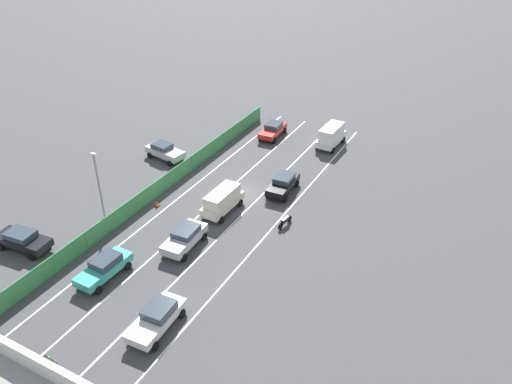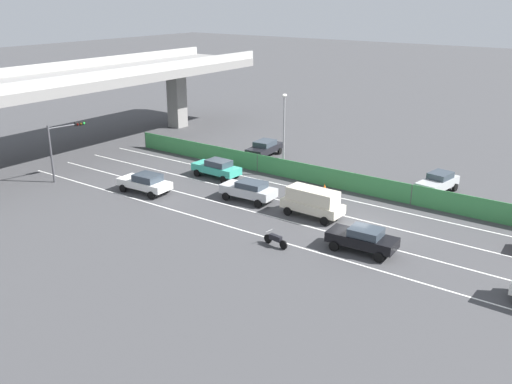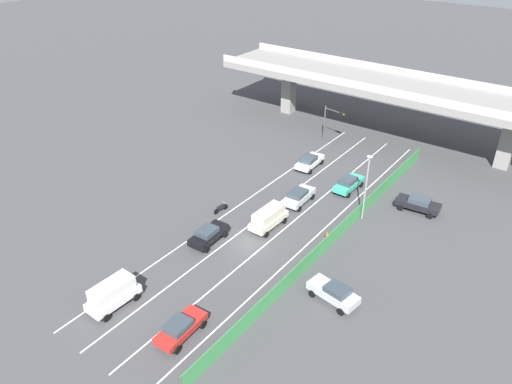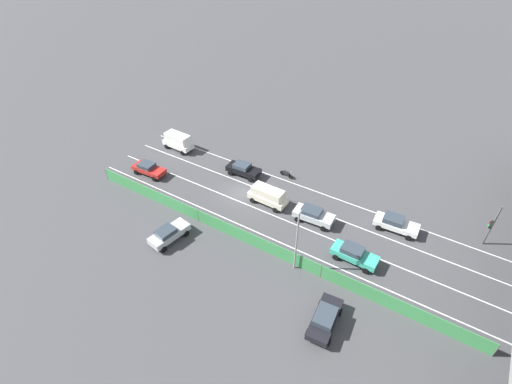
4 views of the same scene
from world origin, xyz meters
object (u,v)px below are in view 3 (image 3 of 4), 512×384
at_px(parked_wagon_silver, 334,292).
at_px(car_sedan_red, 180,328).
at_px(motorcycle, 221,208).
at_px(parked_sedan_dark, 418,203).
at_px(car_sedan_black, 208,234).
at_px(traffic_light, 332,118).
at_px(car_hatchback_white, 309,161).
at_px(car_sedan_silver, 299,196).
at_px(car_van_cream, 269,217).
at_px(car_van_white, 113,293).
at_px(car_taxi_teal, 349,183).
at_px(traffic_cone, 327,234).
at_px(street_lamp, 367,182).

bearing_deg(parked_wagon_silver, car_sedan_red, -126.09).
bearing_deg(motorcycle, parked_sedan_dark, 36.95).
distance_m(car_sedan_black, traffic_light, 27.73).
xyz_separation_m(car_hatchback_white, car_sedan_silver, (3.45, -8.01, 0.02)).
bearing_deg(car_hatchback_white, car_van_cream, -75.90).
xyz_separation_m(car_van_white, parked_sedan_dark, (14.78, 28.87, -0.40)).
distance_m(car_taxi_teal, parked_sedan_dark, 8.07).
relative_size(car_van_white, traffic_light, 0.89).
distance_m(car_hatchback_white, car_van_cream, 14.21).
xyz_separation_m(parked_wagon_silver, parked_sedan_dark, (0.57, 17.74, -0.02)).
bearing_deg(traffic_cone, car_van_cream, -159.42).
bearing_deg(car_van_cream, traffic_light, 102.81).
relative_size(car_van_white, traffic_cone, 7.74).
bearing_deg(car_sedan_red, parked_sedan_dark, 73.92).
distance_m(car_sedan_black, car_sedan_red, 12.15).
height_order(car_sedan_silver, car_van_white, car_van_white).
xyz_separation_m(motorcycle, parked_sedan_dark, (16.93, 12.73, 0.45)).
bearing_deg(car_van_cream, parked_sedan_dark, 47.31).
height_order(car_hatchback_white, traffic_cone, car_hatchback_white).
distance_m(parked_wagon_silver, traffic_cone, 9.23).
relative_size(car_van_cream, motorcycle, 2.39).
relative_size(parked_wagon_silver, parked_sedan_dark, 0.97).
distance_m(car_taxi_teal, traffic_cone, 9.83).
bearing_deg(car_hatchback_white, motorcycle, -99.19).
height_order(car_sedan_black, car_van_cream, car_van_cream).
relative_size(car_hatchback_white, motorcycle, 2.41).
height_order(car_sedan_red, parked_sedan_dark, parked_sedan_dark).
bearing_deg(parked_wagon_silver, motorcycle, 163.00).
height_order(car_sedan_silver, car_sedan_red, car_sedan_silver).
height_order(car_van_cream, parked_wagon_silver, car_van_cream).
bearing_deg(car_van_cream, car_sedan_silver, 90.13).
distance_m(car_sedan_black, car_van_cream, 6.45).
bearing_deg(traffic_cone, car_hatchback_white, 128.03).
xyz_separation_m(car_hatchback_white, street_lamp, (10.45, -6.66, 3.55)).
distance_m(parked_sedan_dark, street_lamp, 7.37).
bearing_deg(car_taxi_teal, car_van_cream, -104.86).
bearing_deg(car_taxi_teal, motorcycle, -125.91).
bearing_deg(car_sedan_black, street_lamp, 51.10).
bearing_deg(car_van_white, car_sedan_black, 87.91).
height_order(car_van_white, street_lamp, street_lamp).
relative_size(motorcycle, traffic_light, 0.39).
relative_size(car_sedan_silver, car_van_white, 1.01).
bearing_deg(parked_sedan_dark, car_sedan_red, -106.08).
bearing_deg(car_sedan_black, traffic_cone, 40.86).
height_order(traffic_light, street_lamp, street_lamp).
xyz_separation_m(car_sedan_silver, motorcycle, (-5.78, -6.43, -0.46)).
bearing_deg(car_hatchback_white, car_taxi_teal, -18.51).
distance_m(car_van_white, car_van_cream, 17.19).
distance_m(car_sedan_silver, traffic_light, 17.17).
relative_size(car_sedan_silver, traffic_cone, 7.79).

